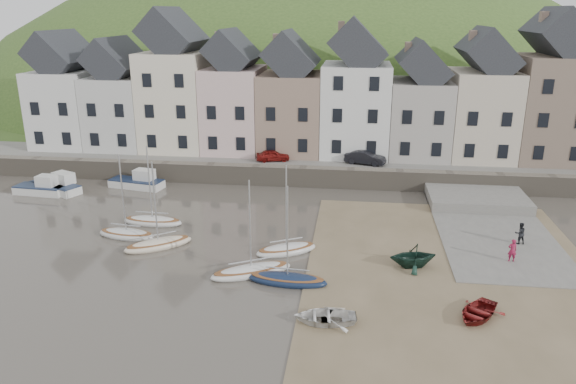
# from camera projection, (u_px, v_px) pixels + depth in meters

# --- Properties ---
(ground) EXTENTS (160.00, 160.00, 0.00)m
(ground) POSITION_uv_depth(u_px,v_px,m) (276.00, 266.00, 34.87)
(ground) COLOR #484138
(ground) RESTS_ON ground
(quay_land) EXTENTS (90.00, 30.00, 1.50)m
(quay_land) POSITION_uv_depth(u_px,v_px,m) (316.00, 141.00, 64.76)
(quay_land) COLOR #3A5622
(quay_land) RESTS_ON ground
(quay_street) EXTENTS (70.00, 7.00, 0.10)m
(quay_street) POSITION_uv_depth(u_px,v_px,m) (307.00, 160.00, 53.69)
(quay_street) COLOR slate
(quay_street) RESTS_ON quay_land
(seawall) EXTENTS (70.00, 1.20, 1.80)m
(seawall) POSITION_uv_depth(u_px,v_px,m) (303.00, 176.00, 50.59)
(seawall) COLOR slate
(seawall) RESTS_ON ground
(beach) EXTENTS (18.00, 26.00, 0.06)m
(beach) POSITION_uv_depth(u_px,v_px,m) (453.00, 276.00, 33.55)
(beach) COLOR brown
(beach) RESTS_ON ground
(slipway) EXTENTS (8.00, 18.00, 0.12)m
(slipway) POSITION_uv_depth(u_px,v_px,m) (492.00, 229.00, 40.59)
(slipway) COLOR slate
(slipway) RESTS_ON ground
(hillside) EXTENTS (134.40, 84.00, 84.00)m
(hillside) POSITION_uv_depth(u_px,v_px,m) (298.00, 208.00, 97.63)
(hillside) COLOR #3A5622
(hillside) RESTS_ON ground
(townhouse_terrace) EXTENTS (61.05, 8.00, 13.93)m
(townhouse_terrace) POSITION_uv_depth(u_px,v_px,m) (328.00, 96.00, 54.95)
(townhouse_terrace) COLOR silver
(townhouse_terrace) RESTS_ON quay_land
(sailboat_0) EXTENTS (4.44, 2.04, 6.32)m
(sailboat_0) POSITION_uv_depth(u_px,v_px,m) (127.00, 234.00, 39.22)
(sailboat_0) COLOR silver
(sailboat_0) RESTS_ON ground
(sailboat_1) EXTENTS (4.68, 1.66, 6.32)m
(sailboat_1) POSITION_uv_depth(u_px,v_px,m) (153.00, 221.00, 41.63)
(sailboat_1) COLOR silver
(sailboat_1) RESTS_ON ground
(sailboat_2) EXTENTS (4.70, 3.97, 6.32)m
(sailboat_2) POSITION_uv_depth(u_px,v_px,m) (158.00, 244.00, 37.54)
(sailboat_2) COLOR beige
(sailboat_2) RESTS_ON ground
(sailboat_3) EXTENTS (4.44, 3.31, 6.32)m
(sailboat_3) POSITION_uv_depth(u_px,v_px,m) (286.00, 249.00, 36.68)
(sailboat_3) COLOR silver
(sailboat_3) RESTS_ON ground
(sailboat_4) EXTENTS (5.26, 3.78, 6.32)m
(sailboat_4) POSITION_uv_depth(u_px,v_px,m) (251.00, 271.00, 33.67)
(sailboat_4) COLOR silver
(sailboat_4) RESTS_ON ground
(sailboat_5) EXTENTS (4.92, 1.87, 6.32)m
(sailboat_5) POSITION_uv_depth(u_px,v_px,m) (287.00, 279.00, 32.60)
(sailboat_5) COLOR #14213E
(sailboat_5) RESTS_ON ground
(motorboat_0) EXTENTS (5.51, 3.77, 1.70)m
(motorboat_0) POSITION_uv_depth(u_px,v_px,m) (57.00, 185.00, 49.11)
(motorboat_0) COLOR silver
(motorboat_0) RESTS_ON ground
(motorboat_1) EXTENTS (4.64, 2.10, 1.70)m
(motorboat_1) POSITION_uv_depth(u_px,v_px,m) (42.00, 187.00, 48.45)
(motorboat_1) COLOR silver
(motorboat_1) RESTS_ON ground
(motorboat_2) EXTENTS (5.24, 2.62, 1.70)m
(motorboat_2) POSITION_uv_depth(u_px,v_px,m) (138.00, 181.00, 50.18)
(motorboat_2) COLOR silver
(motorboat_2) RESTS_ON ground
(rowboat_white) EXTENTS (3.47, 2.64, 0.67)m
(rowboat_white) POSITION_uv_depth(u_px,v_px,m) (325.00, 316.00, 28.39)
(rowboat_white) COLOR silver
(rowboat_white) RESTS_ON beach
(rowboat_green) EXTENTS (3.49, 3.20, 1.56)m
(rowboat_green) POSITION_uv_depth(u_px,v_px,m) (413.00, 256.00, 34.38)
(rowboat_green) COLOR #153026
(rowboat_green) RESTS_ON beach
(rowboat_red) EXTENTS (3.62, 3.85, 0.65)m
(rowboat_red) POSITION_uv_depth(u_px,v_px,m) (477.00, 312.00, 28.82)
(rowboat_red) COLOR maroon
(rowboat_red) RESTS_ON beach
(person_red) EXTENTS (0.57, 0.39, 1.53)m
(person_red) POSITION_uv_depth(u_px,v_px,m) (512.00, 250.00, 35.04)
(person_red) COLOR maroon
(person_red) RESTS_ON slipway
(person_dark) EXTENTS (0.85, 0.73, 1.54)m
(person_dark) POSITION_uv_depth(u_px,v_px,m) (520.00, 233.00, 37.72)
(person_dark) COLOR black
(person_dark) RESTS_ON slipway
(car_left) EXTENTS (3.44, 2.01, 1.10)m
(car_left) POSITION_uv_depth(u_px,v_px,m) (273.00, 155.00, 52.94)
(car_left) COLOR maroon
(car_left) RESTS_ON quay_street
(car_right) EXTENTS (4.08, 2.34, 1.27)m
(car_right) POSITION_uv_depth(u_px,v_px,m) (365.00, 158.00, 51.85)
(car_right) COLOR black
(car_right) RESTS_ON quay_street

